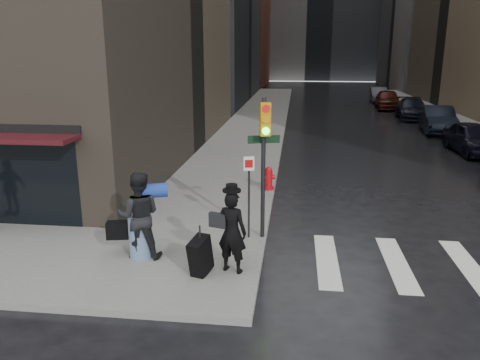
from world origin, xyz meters
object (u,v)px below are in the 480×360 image
(man_jeans, at_px, (139,215))
(fire_hydrant, at_px, (269,179))
(parked_car_2, at_px, (437,119))
(parked_car_1, at_px, (473,138))
(traffic_light, at_px, (263,150))
(parked_car_3, at_px, (412,109))
(parked_car_5, at_px, (378,95))
(parked_car_4, at_px, (388,99))
(man_overcoat, at_px, (225,236))

(man_jeans, bearing_deg, fire_hydrant, -125.54)
(parked_car_2, bearing_deg, parked_car_1, -84.43)
(parked_car_1, bearing_deg, traffic_light, -129.35)
(parked_car_3, xyz_separation_m, parked_car_5, (-0.44, 12.18, -0.02))
(man_jeans, bearing_deg, parked_car_3, -126.26)
(traffic_light, distance_m, parked_car_3, 26.11)
(man_jeans, bearing_deg, parked_car_1, -142.69)
(fire_hydrant, distance_m, parked_car_4, 27.48)
(man_overcoat, relative_size, traffic_light, 0.56)
(man_jeans, distance_m, traffic_light, 3.33)
(man_overcoat, relative_size, parked_car_3, 0.40)
(parked_car_3, bearing_deg, parked_car_4, 101.22)
(parked_car_1, distance_m, parked_car_3, 12.18)
(man_jeans, height_order, parked_car_4, man_jeans)
(fire_hydrant, bearing_deg, parked_car_1, 39.98)
(man_jeans, distance_m, parked_car_3, 28.47)
(traffic_light, height_order, parked_car_2, traffic_light)
(man_jeans, distance_m, parked_car_5, 39.73)
(parked_car_2, bearing_deg, traffic_light, -111.05)
(parked_car_2, bearing_deg, parked_car_4, 99.38)
(parked_car_4, bearing_deg, parked_car_2, -81.64)
(traffic_light, xyz_separation_m, fire_hydrant, (-0.09, 4.37, -1.92))
(man_overcoat, xyz_separation_m, parked_car_5, (9.38, 38.56, -0.28))
(traffic_light, relative_size, parked_car_2, 0.73)
(parked_car_2, xyz_separation_m, parked_car_4, (-0.75, 12.18, 0.02))
(man_jeans, bearing_deg, man_overcoat, 154.51)
(man_jeans, xyz_separation_m, parked_car_4, (11.22, 31.96, -0.36))
(parked_car_3, height_order, parked_car_5, parked_car_3)
(traffic_light, bearing_deg, fire_hydrant, 77.09)
(parked_car_4, height_order, parked_car_5, parked_car_4)
(parked_car_4, bearing_deg, parked_car_1, -82.91)
(man_jeans, distance_m, parked_car_2, 23.12)
(traffic_light, bearing_deg, parked_car_5, 62.46)
(parked_car_4, bearing_deg, traffic_light, -100.81)
(parked_car_1, distance_m, parked_car_4, 18.28)
(traffic_light, xyz_separation_m, parked_car_3, (9.19, 24.38, -1.71))
(parked_car_2, distance_m, parked_car_5, 18.28)
(parked_car_3, bearing_deg, parked_car_5, 97.09)
(man_overcoat, height_order, parked_car_4, man_overcoat)
(parked_car_1, bearing_deg, parked_car_5, 89.00)
(man_overcoat, distance_m, traffic_light, 2.55)
(man_jeans, distance_m, fire_hydrant, 6.45)
(parked_car_1, relative_size, parked_car_5, 1.03)
(man_jeans, bearing_deg, parked_car_4, -120.94)
(man_overcoat, bearing_deg, man_jeans, 3.31)
(traffic_light, relative_size, parked_car_3, 0.71)
(traffic_light, distance_m, parked_car_1, 15.40)
(parked_car_4, bearing_deg, parked_car_5, 92.76)
(parked_car_3, bearing_deg, parked_car_2, -84.13)
(fire_hydrant, bearing_deg, parked_car_3, 65.12)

